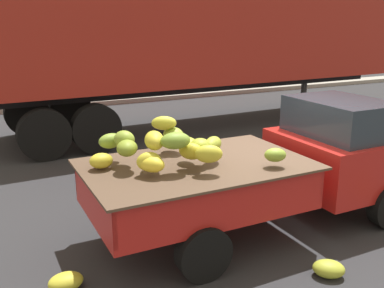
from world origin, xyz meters
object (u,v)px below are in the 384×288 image
Objects in this scene: semi_trailer at (210,30)px; fallen_banana_bunch_by_wheel at (329,269)px; fallen_banana_bunch_near_tailgate at (66,282)px; pickup_truck at (313,158)px.

fallen_banana_bunch_by_wheel is (-2.38, -7.22, -2.45)m from semi_trailer.
semi_trailer is 33.71× the size of fallen_banana_bunch_by_wheel.
semi_trailer is 8.36m from fallen_banana_bunch_near_tailgate.
fallen_banana_bunch_by_wheel is at bearing -123.84° from pickup_truck.
pickup_truck is at bearing 56.61° from fallen_banana_bunch_by_wheel.
pickup_truck is at bearing 5.30° from fallen_banana_bunch_near_tailgate.
semi_trailer reaches higher than fallen_banana_bunch_by_wheel.
fallen_banana_bunch_near_tailgate is at bearing -175.16° from pickup_truck.
semi_trailer is at bearing 75.49° from pickup_truck.
pickup_truck is 1.84m from fallen_banana_bunch_by_wheel.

